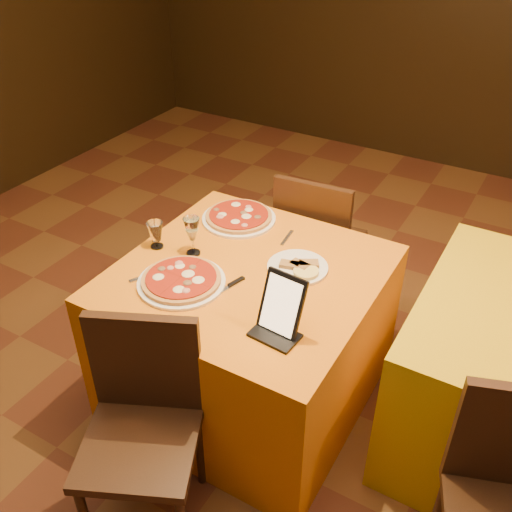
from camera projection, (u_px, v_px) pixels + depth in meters
The scene contains 13 objects.
floor at pixel (245, 448), 2.63m from camera, with size 6.00×7.00×0.01m, color #5E2D19.
main_table at pixel (249, 335), 2.71m from camera, with size 1.10×1.10×0.75m, color orange.
chair_main_near at pixel (140, 445), 2.10m from camera, with size 0.38×0.38×0.91m, color black, non-canonical shape.
chair_main_far at pixel (321, 242), 3.24m from camera, with size 0.41×0.41×0.91m, color black, non-canonical shape.
pizza_near at pixel (181, 281), 2.42m from camera, with size 0.38×0.38×0.03m.
pizza_far at pixel (239, 217), 2.85m from camera, with size 0.37×0.37×0.03m.
cutlet_dish at pixel (298, 266), 2.51m from camera, with size 0.27×0.27×0.03m.
wine_glass at pixel (192, 236), 2.56m from camera, with size 0.08×0.08×0.19m, color #D9D77B, non-canonical shape.
water_glass at pixel (156, 235), 2.62m from camera, with size 0.07×0.07×0.13m, color silver, non-canonical shape.
tablet at pixel (282, 304), 2.12m from camera, with size 0.17×0.01×0.24m, color black.
knife at pixel (221, 291), 2.37m from camera, with size 0.25×0.02×0.01m, color #A8A9AF.
fork_near at pixel (149, 275), 2.47m from camera, with size 0.18×0.02×0.01m, color silver.
fork_far at pixel (287, 238), 2.72m from camera, with size 0.14×0.02×0.01m, color #A9A9B0.
Camera 1 is at (0.88, -1.42, 2.21)m, focal length 40.00 mm.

